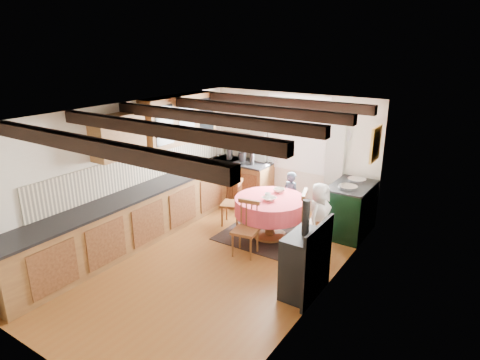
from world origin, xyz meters
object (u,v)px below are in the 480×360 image
Objects in this scene: child_far at (291,197)px; child_right at (319,216)px; chair_right at (314,223)px; cast_iron_stove at (304,248)px; cup at (268,196)px; chair_left at (232,202)px; dining_table at (270,218)px; chair_near at (245,229)px; aga_range at (350,209)px.

child_right is (0.86, -0.68, 0.06)m from child_far.
cast_iron_stove is (0.37, -1.20, 0.17)m from chair_right.
chair_right is at bearing -1.85° from cup.
chair_left is 0.78× the size of child_right.
child_right reaches higher than dining_table.
child_far reaches higher than chair_near.
child_right is (-0.37, 1.40, -0.13)m from cast_iron_stove.
aga_range is at bearing 92.86° from cast_iron_stove.
child_far reaches higher than cup.
cast_iron_stove reaches higher than chair_near.
chair_right is at bearing 66.19° from chair_left.
chair_left is at bearing -157.17° from aga_range.
chair_near reaches higher than cup.
child_right is (-0.26, -0.80, 0.09)m from aga_range.
chair_near is 1.14m from chair_right.
child_right reaches higher than aga_range.
aga_range is at bearing 94.23° from chair_left.
dining_table is 1.47m from aga_range.
child_far is at bearing 26.11° from chair_right.
chair_left is 2.53m from cast_iron_stove.
cast_iron_stove is 1.77m from cup.
chair_right reaches higher than chair_near.
child_right reaches higher than cup.
child_far is at bearing 79.15° from chair_near.
child_far is (0.03, 1.59, 0.05)m from chair_near.
child_right reaches higher than child_far.
cast_iron_stove is at bearing 178.73° from chair_right.
dining_table is 1.20× the size of aga_range.
chair_left is 0.85× the size of chair_right.
chair_right is at bearing -4.06° from dining_table.
chair_left is at bearing 173.68° from dining_table.
cast_iron_stove is at bearing 138.63° from child_far.
child_right reaches higher than chair_left.
dining_table is at bearing 134.43° from cast_iron_stove.
dining_table is at bearing 107.88° from child_far.
chair_near reaches higher than dining_table.
aga_range is 0.91× the size of child_right.
chair_near is 0.88× the size of aga_range.
chair_right reaches higher than cup.
cup reaches higher than dining_table.
chair_right reaches higher than child_far.
aga_range is (1.15, 1.71, 0.02)m from chair_near.
chair_right is at bearing 152.42° from child_far.
aga_range is 1.02× the size of child_far.
cup is (-0.04, -0.03, 0.43)m from dining_table.
child_right is at bearing 104.88° from cast_iron_stove.
cast_iron_stove reaches higher than child_far.
child_far is 1.10m from child_right.
cast_iron_stove is at bearing -45.57° from dining_table.
child_right is at bearing -108.13° from aga_range.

